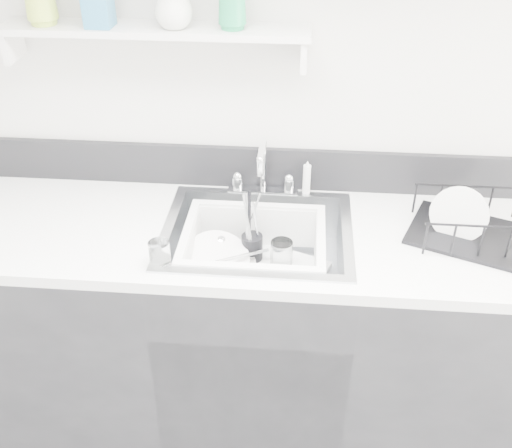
# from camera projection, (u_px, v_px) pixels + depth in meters

# --- Properties ---
(room_shell) EXTENTS (3.50, 3.00, 2.60)m
(room_shell) POSITION_uv_depth(u_px,v_px,m) (214.00, 116.00, 0.93)
(room_shell) COLOR silver
(room_shell) RESTS_ON ground
(counter_run) EXTENTS (3.20, 0.62, 0.92)m
(counter_run) POSITION_uv_depth(u_px,v_px,m) (257.00, 330.00, 2.28)
(counter_run) COLOR black
(counter_run) RESTS_ON ground
(backsplash) EXTENTS (3.20, 0.02, 0.16)m
(backsplash) POSITION_uv_depth(u_px,v_px,m) (264.00, 168.00, 2.23)
(backsplash) COLOR black
(backsplash) RESTS_ON counter_run
(sink) EXTENTS (0.64, 0.52, 0.20)m
(sink) POSITION_uv_depth(u_px,v_px,m) (257.00, 252.00, 2.07)
(sink) COLOR silver
(sink) RESTS_ON counter_run
(faucet) EXTENTS (0.26, 0.18, 0.23)m
(faucet) POSITION_uv_depth(u_px,v_px,m) (263.00, 179.00, 2.19)
(faucet) COLOR silver
(faucet) RESTS_ON counter_run
(side_sprayer) EXTENTS (0.03, 0.03, 0.14)m
(side_sprayer) POSITION_uv_depth(u_px,v_px,m) (307.00, 178.00, 2.18)
(side_sprayer) COLOR white
(side_sprayer) RESTS_ON counter_run
(wall_shelf) EXTENTS (1.00, 0.16, 0.12)m
(wall_shelf) POSITION_uv_depth(u_px,v_px,m) (154.00, 32.00, 1.91)
(wall_shelf) COLOR silver
(wall_shelf) RESTS_ON room_shell
(wash_tub) EXTENTS (0.59, 0.54, 0.19)m
(wash_tub) POSITION_uv_depth(u_px,v_px,m) (254.00, 254.00, 2.04)
(wash_tub) COLOR white
(wash_tub) RESTS_ON sink
(plate_stack) EXTENTS (0.27, 0.26, 0.11)m
(plate_stack) POSITION_uv_depth(u_px,v_px,m) (221.00, 264.00, 2.07)
(plate_stack) COLOR white
(plate_stack) RESTS_ON wash_tub
(utensil_cup) EXTENTS (0.08, 0.08, 0.25)m
(utensil_cup) POSITION_uv_depth(u_px,v_px,m) (252.00, 245.00, 2.12)
(utensil_cup) COLOR black
(utensil_cup) RESTS_ON wash_tub
(ladle) EXTENTS (0.26, 0.27, 0.08)m
(ladle) POSITION_uv_depth(u_px,v_px,m) (231.00, 258.00, 2.09)
(ladle) COLOR silver
(ladle) RESTS_ON wash_tub
(tumbler_in_tub) EXTENTS (0.10, 0.10, 0.11)m
(tumbler_in_tub) POSITION_uv_depth(u_px,v_px,m) (281.00, 255.00, 2.07)
(tumbler_in_tub) COLOR white
(tumbler_in_tub) RESTS_ON wash_tub
(tumbler_counter) EXTENTS (0.08, 0.08, 0.09)m
(tumbler_counter) POSITION_uv_depth(u_px,v_px,m) (160.00, 255.00, 1.83)
(tumbler_counter) COLOR white
(tumbler_counter) RESTS_ON counter_run
(dish_rack) EXTENTS (0.46, 0.41, 0.13)m
(dish_rack) POSITION_uv_depth(u_px,v_px,m) (473.00, 220.00, 1.96)
(dish_rack) COLOR black
(dish_rack) RESTS_ON counter_run
(bowl_small) EXTENTS (0.12, 0.12, 0.03)m
(bowl_small) POSITION_uv_depth(u_px,v_px,m) (274.00, 279.00, 2.02)
(bowl_small) COLOR white
(bowl_small) RESTS_ON wash_tub
(soap_bottle_c) EXTENTS (0.15, 0.15, 0.15)m
(soap_bottle_c) POSITION_uv_depth(u_px,v_px,m) (173.00, 4.00, 1.84)
(soap_bottle_c) COLOR silver
(soap_bottle_c) RESTS_ON wall_shelf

